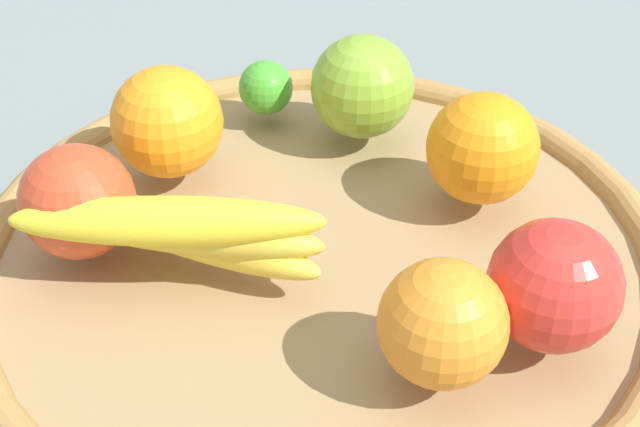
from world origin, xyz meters
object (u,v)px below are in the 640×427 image
Objects in this scene: banana_bunch at (175,227)px; orange_1 at (167,122)px; apple_2 at (78,202)px; orange_2 at (443,324)px; apple_1 at (554,286)px; lime_0 at (266,88)px; orange_0 at (483,148)px; apple_0 at (362,87)px.

orange_1 reaches higher than banana_bunch.
banana_bunch is 2.66× the size of apple_2.
apple_2 is (-0.02, 0.24, 0.00)m from orange_2.
apple_2 is (-0.02, 0.06, 0.01)m from banana_bunch.
apple_2 is at bearing 104.79° from apple_1.
orange_1 is 0.10m from lime_0.
apple_1 is 0.14m from orange_0.
apple_1 reaches higher than apple_2.
orange_1 reaches higher than apple_1.
orange_0 is 1.04× the size of apple_2.
orange_2 is 0.97× the size of apple_2.
orange_2 is at bearing -89.63° from banana_bunch.
orange_1 is at bearing 72.12° from orange_2.
apple_2 is at bearing 157.35° from apple_0.
apple_0 is at bearing -80.67° from lime_0.
apple_2 is at bearing -176.66° from orange_1.
apple_1 is 0.29m from apple_2.
orange_1 reaches higher than orange_2.
orange_2 is at bearing -127.99° from lime_0.
apple_1 is at bearing -125.05° from apple_0.
orange_2 reaches higher than banana_bunch.
apple_2 is at bearing 105.60° from banana_bunch.
apple_2 is 1.72× the size of lime_0.
apple_2 is at bearing 94.40° from orange_2.
orange_2 is (-0.08, -0.25, -0.00)m from orange_1.
orange_0 reaches higher than lime_0.
lime_0 is (0.20, -0.01, -0.02)m from apple_2.
orange_1 is 0.26m from orange_2.
orange_1 is at bearing 85.38° from apple_1.
orange_1 reaches higher than lime_0.
lime_0 is at bearing 65.58° from apple_1.
lime_0 is at bearing -9.06° from orange_1.
orange_1 reaches higher than orange_0.
orange_1 is (0.08, 0.07, 0.01)m from banana_bunch.
orange_1 is 1.03× the size of orange_0.
orange_1 is at bearing 170.94° from lime_0.
apple_1 is 0.29m from orange_1.
apple_2 is at bearing 177.03° from lime_0.
apple_0 is 0.08m from lime_0.
orange_2 is (-0.16, -0.04, -0.00)m from orange_0.
apple_2 reaches higher than orange_2.
apple_1 is 1.07× the size of orange_2.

